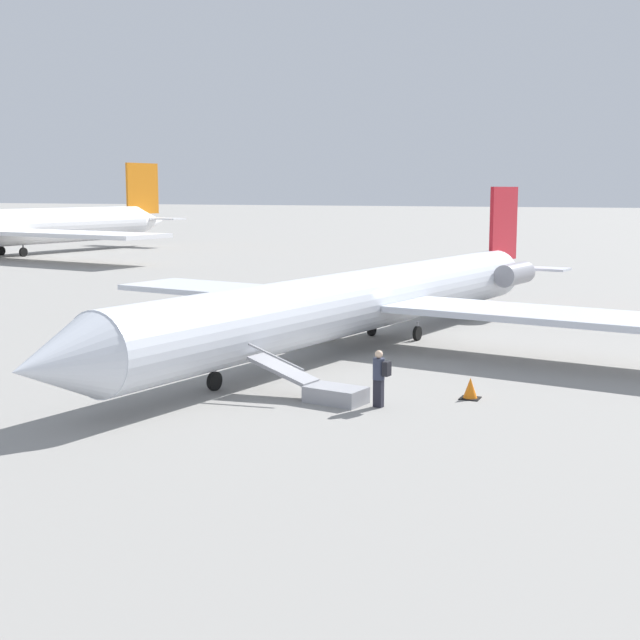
# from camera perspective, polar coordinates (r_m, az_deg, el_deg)

# --- Properties ---
(ground_plane) EXTENTS (600.00, 600.00, 0.00)m
(ground_plane) POSITION_cam_1_polar(r_m,az_deg,el_deg) (36.93, 2.63, -1.79)
(ground_plane) COLOR gray
(airplane_main) EXTENTS (34.93, 27.16, 6.64)m
(airplane_main) POSITION_cam_1_polar(r_m,az_deg,el_deg) (37.48, 3.42, 1.42)
(airplane_main) COLOR silver
(airplane_main) RESTS_ON ground
(boarding_stairs) EXTENTS (1.70, 4.13, 1.67)m
(boarding_stairs) POSITION_cam_1_polar(r_m,az_deg,el_deg) (27.64, 0.29, -4.46)
(boarding_stairs) COLOR #99999E
(boarding_stairs) RESTS_ON ground
(passenger) EXTENTS (0.38, 0.56, 1.74)m
(passenger) POSITION_cam_1_polar(r_m,az_deg,el_deg) (26.78, 3.84, -3.50)
(passenger) COLOR #23232D
(passenger) RESTS_ON ground
(traffic_cone_near_stairs) EXTENTS (0.61, 0.61, 0.67)m
(traffic_cone_near_stairs) POSITION_cam_1_polar(r_m,az_deg,el_deg) (28.34, 9.60, -4.37)
(traffic_cone_near_stairs) COLOR black
(traffic_cone_near_stairs) RESTS_ON ground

